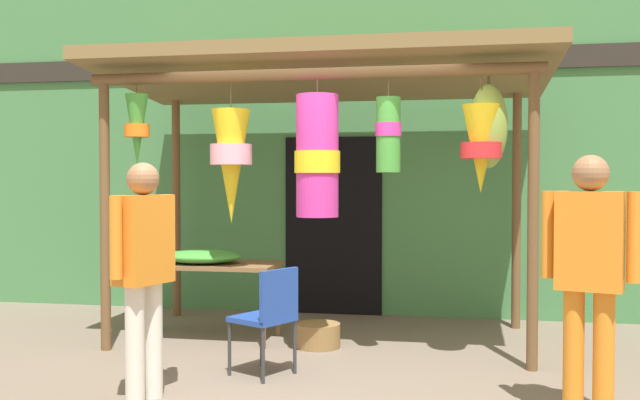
{
  "coord_description": "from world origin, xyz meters",
  "views": [
    {
      "loc": [
        1.21,
        -5.63,
        1.53
      ],
      "look_at": [
        -0.11,
        1.33,
        1.32
      ],
      "focal_mm": 40.67,
      "sensor_mm": 36.0,
      "label": 1
    }
  ],
  "objects_px": {
    "flower_heap_on_table": "(202,256)",
    "wicker_basket_by_table": "(318,335)",
    "vendor_in_orange": "(144,261)",
    "customer_foreground": "(589,264)",
    "folding_chair": "(269,312)",
    "display_table": "(208,271)"
  },
  "relations": [
    {
      "from": "flower_heap_on_table",
      "to": "wicker_basket_by_table",
      "type": "relative_size",
      "value": 1.89
    },
    {
      "from": "vendor_in_orange",
      "to": "customer_foreground",
      "type": "distance_m",
      "value": 2.94
    },
    {
      "from": "vendor_in_orange",
      "to": "customer_foreground",
      "type": "xyz_separation_m",
      "value": [
        2.93,
        0.14,
        0.03
      ]
    },
    {
      "from": "vendor_in_orange",
      "to": "folding_chair",
      "type": "bearing_deg",
      "value": 47.64
    },
    {
      "from": "vendor_in_orange",
      "to": "customer_foreground",
      "type": "height_order",
      "value": "customer_foreground"
    },
    {
      "from": "wicker_basket_by_table",
      "to": "display_table",
      "type": "bearing_deg",
      "value": 173.18
    },
    {
      "from": "wicker_basket_by_table",
      "to": "vendor_in_orange",
      "type": "xyz_separation_m",
      "value": [
        -0.88,
        -1.78,
        0.86
      ]
    },
    {
      "from": "flower_heap_on_table",
      "to": "folding_chair",
      "type": "xyz_separation_m",
      "value": [
        0.94,
        -1.08,
        -0.3
      ]
    },
    {
      "from": "customer_foreground",
      "to": "display_table",
      "type": "bearing_deg",
      "value": 150.67
    },
    {
      "from": "flower_heap_on_table",
      "to": "customer_foreground",
      "type": "bearing_deg",
      "value": -28.12
    },
    {
      "from": "display_table",
      "to": "wicker_basket_by_table",
      "type": "bearing_deg",
      "value": -6.82
    },
    {
      "from": "customer_foreground",
      "to": "wicker_basket_by_table",
      "type": "bearing_deg",
      "value": 141.46
    },
    {
      "from": "folding_chair",
      "to": "display_table",
      "type": "bearing_deg",
      "value": 128.25
    },
    {
      "from": "flower_heap_on_table",
      "to": "folding_chair",
      "type": "distance_m",
      "value": 1.46
    },
    {
      "from": "customer_foreground",
      "to": "flower_heap_on_table",
      "type": "bearing_deg",
      "value": 151.88
    },
    {
      "from": "display_table",
      "to": "vendor_in_orange",
      "type": "bearing_deg",
      "value": -83.52
    },
    {
      "from": "folding_chair",
      "to": "customer_foreground",
      "type": "distance_m",
      "value": 2.38
    },
    {
      "from": "wicker_basket_by_table",
      "to": "customer_foreground",
      "type": "bearing_deg",
      "value": -38.54
    },
    {
      "from": "customer_foreground",
      "to": "folding_chair",
      "type": "bearing_deg",
      "value": 164.56
    },
    {
      "from": "folding_chair",
      "to": "vendor_in_orange",
      "type": "bearing_deg",
      "value": -132.36
    },
    {
      "from": "display_table",
      "to": "wicker_basket_by_table",
      "type": "height_order",
      "value": "display_table"
    },
    {
      "from": "wicker_basket_by_table",
      "to": "customer_foreground",
      "type": "relative_size",
      "value": 0.24
    }
  ]
}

